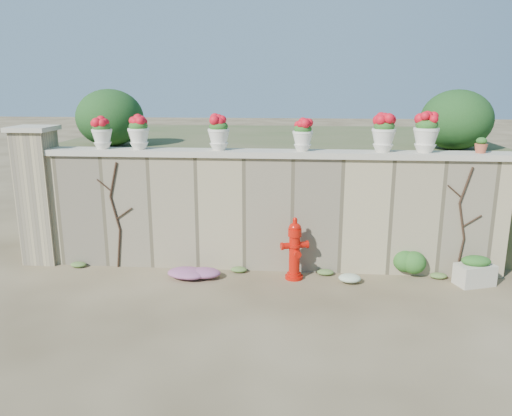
# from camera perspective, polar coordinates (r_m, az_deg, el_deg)

# --- Properties ---
(ground) EXTENTS (80.00, 80.00, 0.00)m
(ground) POSITION_cam_1_polar(r_m,az_deg,el_deg) (7.38, 0.57, -11.74)
(ground) COLOR #483B24
(ground) RESTS_ON ground
(stone_wall) EXTENTS (8.00, 0.40, 2.00)m
(stone_wall) POSITION_cam_1_polar(r_m,az_deg,el_deg) (8.72, 1.47, -0.60)
(stone_wall) COLOR tan
(stone_wall) RESTS_ON ground
(wall_cap) EXTENTS (8.10, 0.52, 0.10)m
(wall_cap) POSITION_cam_1_polar(r_m,az_deg,el_deg) (8.51, 1.51, 6.24)
(wall_cap) COLOR beige
(wall_cap) RESTS_ON stone_wall
(gate_pillar) EXTENTS (0.72, 0.72, 2.48)m
(gate_pillar) POSITION_cam_1_polar(r_m,az_deg,el_deg) (9.81, -23.50, 1.42)
(gate_pillar) COLOR tan
(gate_pillar) RESTS_ON ground
(raised_fill) EXTENTS (9.00, 6.00, 2.00)m
(raised_fill) POSITION_cam_1_polar(r_m,az_deg,el_deg) (11.84, 2.39, 3.34)
(raised_fill) COLOR #384C23
(raised_fill) RESTS_ON ground
(back_shrub_left) EXTENTS (1.30, 1.30, 1.10)m
(back_shrub_left) POSITION_cam_1_polar(r_m,az_deg,el_deg) (10.32, -16.35, 9.87)
(back_shrub_left) COLOR #143814
(back_shrub_left) RESTS_ON raised_fill
(back_shrub_right) EXTENTS (1.30, 1.30, 1.10)m
(back_shrub_right) POSITION_cam_1_polar(r_m,az_deg,el_deg) (10.07, 21.93, 9.33)
(back_shrub_right) COLOR #143814
(back_shrub_right) RESTS_ON raised_fill
(vine_left) EXTENTS (0.60, 0.04, 1.91)m
(vine_left) POSITION_cam_1_polar(r_m,az_deg,el_deg) (9.07, -15.73, -0.63)
(vine_left) COLOR black
(vine_left) RESTS_ON ground
(vine_right) EXTENTS (0.60, 0.04, 1.91)m
(vine_right) POSITION_cam_1_polar(r_m,az_deg,el_deg) (8.93, 22.53, -1.42)
(vine_right) COLOR black
(vine_right) RESTS_ON ground
(fire_hydrant) EXTENTS (0.46, 0.33, 1.06)m
(fire_hydrant) POSITION_cam_1_polar(r_m,az_deg,el_deg) (8.36, 4.43, -4.63)
(fire_hydrant) COLOR #BC1107
(fire_hydrant) RESTS_ON ground
(planter_box) EXTENTS (0.68, 0.53, 0.50)m
(planter_box) POSITION_cam_1_polar(r_m,az_deg,el_deg) (8.94, 23.75, -6.64)
(planter_box) COLOR beige
(planter_box) RESTS_ON ground
(green_shrub) EXTENTS (0.61, 0.55, 0.58)m
(green_shrub) POSITION_cam_1_polar(r_m,az_deg,el_deg) (8.90, 17.47, -5.76)
(green_shrub) COLOR #1E5119
(green_shrub) RESTS_ON ground
(magenta_clump) EXTENTS (0.81, 0.54, 0.22)m
(magenta_clump) POSITION_cam_1_polar(r_m,az_deg,el_deg) (8.51, -7.01, -7.44)
(magenta_clump) COLOR #CB28B7
(magenta_clump) RESTS_ON ground
(white_flowers) EXTENTS (0.52, 0.42, 0.19)m
(white_flowers) POSITION_cam_1_polar(r_m,az_deg,el_deg) (8.45, 10.94, -7.84)
(white_flowers) COLOR white
(white_flowers) RESTS_ON ground
(urn_pot_0) EXTENTS (0.35, 0.35, 0.55)m
(urn_pot_0) POSITION_cam_1_polar(r_m,az_deg,el_deg) (9.12, -17.20, 8.18)
(urn_pot_0) COLOR silver
(urn_pot_0) RESTS_ON wall_cap
(urn_pot_1) EXTENTS (0.37, 0.37, 0.58)m
(urn_pot_1) POSITION_cam_1_polar(r_m,az_deg,el_deg) (8.89, -13.27, 8.39)
(urn_pot_1) COLOR silver
(urn_pot_1) RESTS_ON wall_cap
(urn_pot_2) EXTENTS (0.37, 0.37, 0.58)m
(urn_pot_2) POSITION_cam_1_polar(r_m,az_deg,el_deg) (8.57, -4.28, 8.53)
(urn_pot_2) COLOR silver
(urn_pot_2) RESTS_ON wall_cap
(urn_pot_3) EXTENTS (0.34, 0.34, 0.54)m
(urn_pot_3) POSITION_cam_1_polar(r_m,az_deg,el_deg) (8.46, 5.36, 8.29)
(urn_pot_3) COLOR silver
(urn_pot_3) RESTS_ON wall_cap
(urn_pot_4) EXTENTS (0.39, 0.39, 0.62)m
(urn_pot_4) POSITION_cam_1_polar(r_m,az_deg,el_deg) (8.57, 14.38, 8.25)
(urn_pot_4) COLOR silver
(urn_pot_4) RESTS_ON wall_cap
(urn_pot_5) EXTENTS (0.41, 0.41, 0.65)m
(urn_pot_5) POSITION_cam_1_polar(r_m,az_deg,el_deg) (8.71, 18.86, 8.13)
(urn_pot_5) COLOR silver
(urn_pot_5) RESTS_ON wall_cap
(terracotta_pot) EXTENTS (0.21, 0.21, 0.25)m
(terracotta_pot) POSITION_cam_1_polar(r_m,az_deg,el_deg) (8.99, 24.33, 6.47)
(terracotta_pot) COLOR #B15036
(terracotta_pot) RESTS_ON wall_cap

